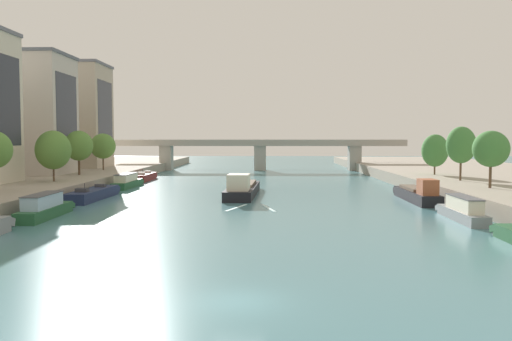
# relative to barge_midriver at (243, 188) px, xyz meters

# --- Properties ---
(ground_plane) EXTENTS (400.00, 400.00, 0.00)m
(ground_plane) POSITION_rel_barge_midriver_xyz_m (1.79, -46.19, -0.99)
(ground_plane) COLOR teal
(barge_midriver) EXTENTS (4.43, 18.70, 3.29)m
(barge_midriver) POSITION_rel_barge_midriver_xyz_m (0.00, 0.00, 0.00)
(barge_midriver) COLOR black
(barge_midriver) RESTS_ON ground
(wake_behind_barge) EXTENTS (5.59, 6.03, 0.03)m
(wake_behind_barge) POSITION_rel_barge_midriver_xyz_m (1.63, -12.41, -0.97)
(wake_behind_barge) COLOR silver
(wake_behind_barge) RESTS_ON ground
(moored_boat_left_upstream) EXTENTS (2.25, 10.76, 2.42)m
(moored_boat_left_upstream) POSITION_rel_barge_midriver_xyz_m (-18.53, -20.01, 0.02)
(moored_boat_left_upstream) COLOR #235633
(moored_boat_left_upstream) RESTS_ON ground
(moored_boat_left_lone) EXTENTS (3.08, 13.97, 2.40)m
(moored_boat_left_lone) POSITION_rel_barge_midriver_xyz_m (-18.88, -4.20, -0.31)
(moored_boat_left_lone) COLOR #1E284C
(moored_boat_left_lone) RESTS_ON ground
(moored_boat_left_second) EXTENTS (2.45, 11.77, 2.26)m
(moored_boat_left_second) POSITION_rel_barge_midriver_xyz_m (-18.61, 11.23, -0.05)
(moored_boat_left_second) COLOR #235633
(moored_boat_left_second) RESTS_ON ground
(moored_boat_left_near) EXTENTS (2.25, 10.94, 2.34)m
(moored_boat_left_near) POSITION_rel_barge_midriver_xyz_m (-18.98, 25.37, -0.34)
(moored_boat_left_near) COLOR maroon
(moored_boat_left_near) RESTS_ON ground
(moored_boat_right_gap_after) EXTENTS (1.96, 10.56, 2.33)m
(moored_boat_right_gap_after) POSITION_rel_barge_midriver_xyz_m (21.82, -20.87, -0.02)
(moored_boat_right_gap_after) COLOR gray
(moored_boat_right_gap_after) RESTS_ON ground
(moored_boat_right_midway) EXTENTS (2.69, 14.48, 3.08)m
(moored_boat_right_midway) POSITION_rel_barge_midriver_xyz_m (21.82, -6.00, -0.04)
(moored_boat_right_midway) COLOR black
(moored_boat_right_midway) RESTS_ON ground
(tree_left_far) EXTENTS (4.73, 4.73, 6.92)m
(tree_left_far) POSITION_rel_barge_midriver_xyz_m (-25.73, 0.17, 5.18)
(tree_left_far) COLOR brown
(tree_left_far) RESTS_ON quay_left
(tree_left_past_mid) EXTENTS (4.45, 4.45, 7.07)m
(tree_left_past_mid) POSITION_rel_barge_midriver_xyz_m (-26.71, 12.77, 5.57)
(tree_left_past_mid) COLOR brown
(tree_left_past_mid) RESTS_ON quay_left
(tree_left_third) EXTENTS (4.59, 4.59, 6.71)m
(tree_left_third) POSITION_rel_barge_midriver_xyz_m (-26.85, 25.76, 5.28)
(tree_left_third) COLOR brown
(tree_left_third) RESTS_ON quay_left
(tree_right_end_of_row) EXTENTS (4.19, 4.19, 6.78)m
(tree_right_end_of_row) POSITION_rel_barge_midriver_xyz_m (29.72, -8.19, 5.52)
(tree_right_end_of_row) COLOR brown
(tree_right_end_of_row) RESTS_ON quay_right
(tree_right_second) EXTENTS (4.01, 4.01, 7.49)m
(tree_right_second) POSITION_rel_barge_midriver_xyz_m (30.19, 2.67, 5.84)
(tree_right_second) COLOR brown
(tree_right_second) RESTS_ON quay_right
(tree_right_distant) EXTENTS (4.22, 4.22, 6.49)m
(tree_right_distant) POSITION_rel_barge_midriver_xyz_m (30.35, 14.39, 4.78)
(tree_right_distant) COLOR brown
(tree_right_distant) RESTS_ON quay_right
(building_left_tall) EXTENTS (15.75, 11.43, 19.61)m
(building_left_tall) POSITION_rel_barge_midriver_xyz_m (-36.92, 14.84, 10.73)
(building_left_tall) COLOR #BCB2A8
(building_left_tall) RESTS_ON quay_left
(building_left_corner) EXTENTS (16.07, 12.05, 20.78)m
(building_left_corner) POSITION_rel_barge_midriver_xyz_m (-36.92, 35.04, 11.31)
(building_left_corner) COLOR #B2A38E
(building_left_corner) RESTS_ON quay_left
(bridge_far) EXTENTS (69.17, 4.40, 7.35)m
(bridge_far) POSITION_rel_barge_midriver_xyz_m (1.79, 55.76, 3.79)
(bridge_far) COLOR #9E998E
(bridge_far) RESTS_ON ground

